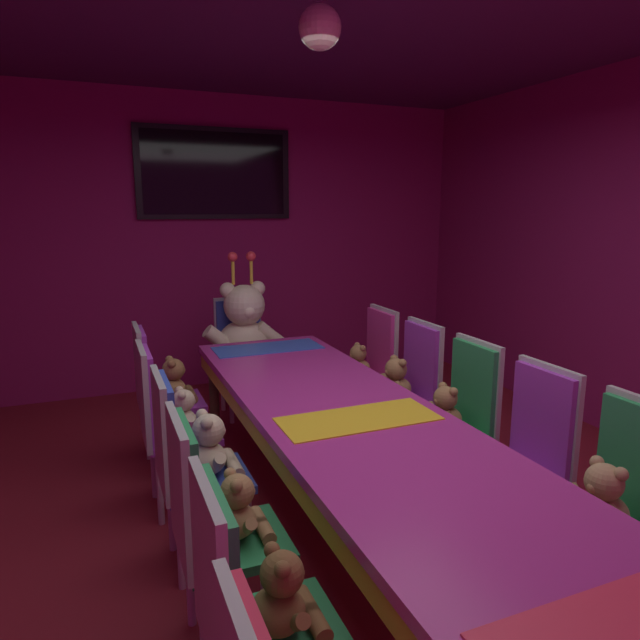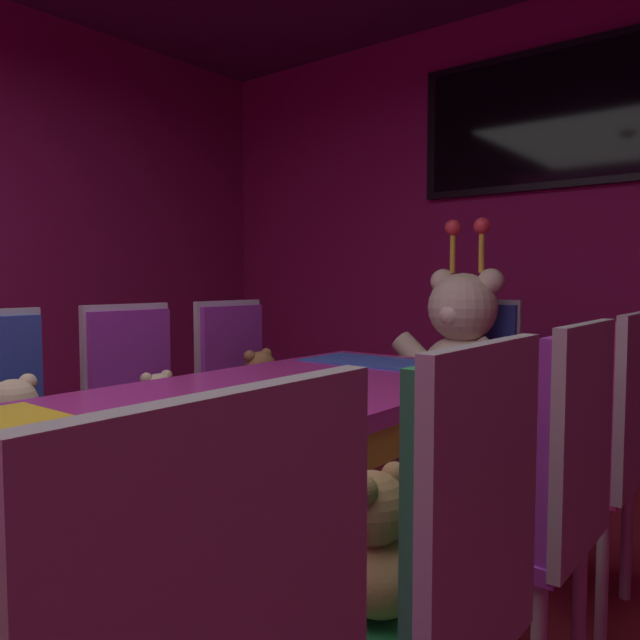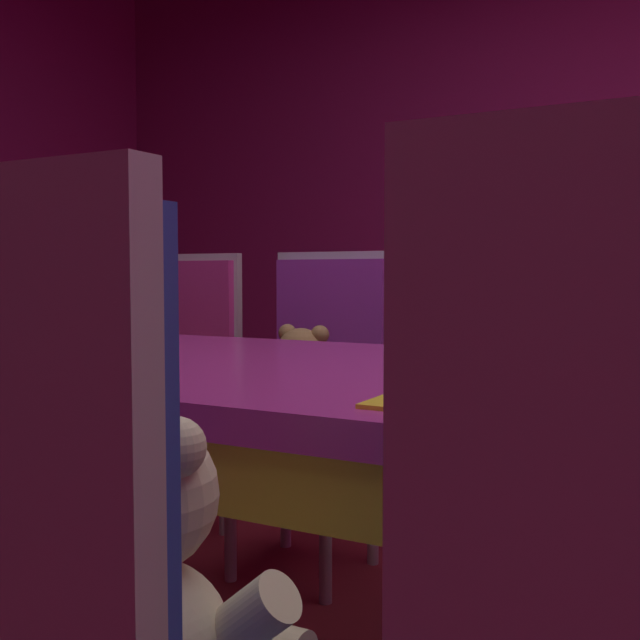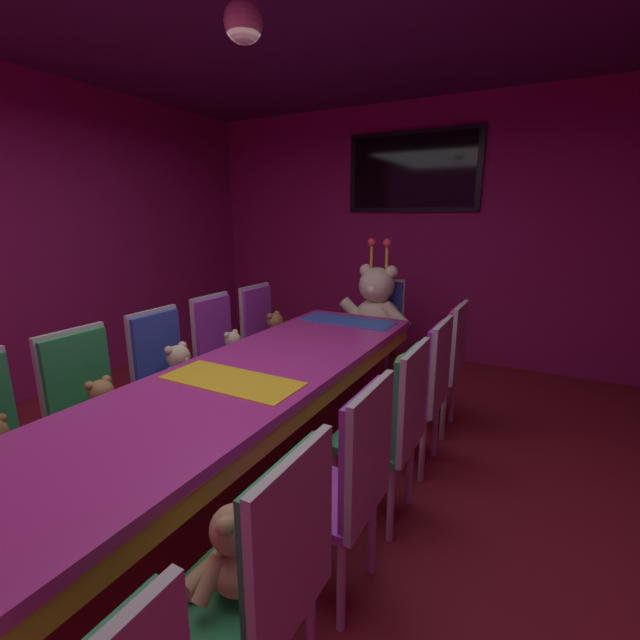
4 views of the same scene
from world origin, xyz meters
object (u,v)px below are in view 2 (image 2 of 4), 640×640
(chair_left_5, at_px, (240,381))
(chair_right_4, at_px, (549,479))
(wall_tv, at_px, (536,120))
(teddy_right_3, at_px, (370,551))
(teddy_right_4, at_px, (492,472))
(teddy_left_3, at_px, (14,433))
(chair_right_3, at_px, (440,564))
(teddy_left_5, at_px, (261,386))
(chair_right_5, at_px, (607,433))
(banquet_table, at_px, (36,475))
(teddy_left_4, at_px, (160,409))
(chair_left_4, at_px, (139,398))
(throne_chair, at_px, (475,375))
(king_teddy_bear, at_px, (461,347))
(teddy_right_5, at_px, (561,434))

(chair_left_5, height_order, chair_right_4, same)
(wall_tv, bearing_deg, teddy_right_3, -76.22)
(teddy_right_3, height_order, teddy_right_4, teddy_right_4)
(teddy_left_3, xyz_separation_m, chair_right_3, (1.50, 0.02, 0.00))
(teddy_left_5, distance_m, chair_right_5, 1.51)
(chair_left_5, bearing_deg, chair_right_5, 0.49)
(chair_right_3, xyz_separation_m, chair_right_4, (0.00, 0.57, 0.00))
(banquet_table, relative_size, wall_tv, 2.42)
(teddy_left_4, relative_size, wall_tv, 0.19)
(teddy_left_5, bearing_deg, wall_tv, 68.30)
(chair_left_4, relative_size, chair_right_3, 1.00)
(teddy_left_4, relative_size, teddy_right_3, 0.93)
(throne_chair, xyz_separation_m, king_teddy_bear, (0.00, -0.17, 0.16))
(king_teddy_bear, bearing_deg, banquet_table, -0.00)
(teddy_right_3, bearing_deg, king_teddy_bear, -69.38)
(teddy_right_5, bearing_deg, wall_tv, -67.60)
(teddy_right_5, height_order, throne_chair, throne_chair)
(throne_chair, bearing_deg, teddy_right_5, 38.56)
(throne_chair, bearing_deg, banquet_table, -0.00)
(chair_left_5, distance_m, king_teddy_bear, 1.10)
(banquet_table, relative_size, teddy_left_4, 12.70)
(chair_left_5, distance_m, chair_right_4, 1.75)
(chair_left_4, distance_m, teddy_right_5, 1.63)
(teddy_left_5, relative_size, chair_right_3, 0.32)
(chair_left_5, bearing_deg, teddy_left_5, 0.00)
(chair_left_4, distance_m, teddy_right_4, 1.53)
(banquet_table, relative_size, teddy_left_3, 10.42)
(teddy_left_3, bearing_deg, teddy_right_4, 23.69)
(banquet_table, relative_size, chair_right_5, 3.56)
(king_teddy_bear, xyz_separation_m, wall_tv, (-0.00, 0.98, 1.30))
(teddy_left_4, relative_size, chair_left_5, 0.28)
(chair_left_4, height_order, teddy_left_4, chair_left_4)
(king_teddy_bear, bearing_deg, teddy_left_3, -19.64)
(chair_right_4, xyz_separation_m, chair_right_5, (-0.00, 0.57, 0.00))
(teddy_left_4, bearing_deg, teddy_left_3, -87.06)
(throne_chair, height_order, wall_tv, wall_tv)
(chair_left_5, xyz_separation_m, king_teddy_bear, (0.82, 0.71, 0.16))
(teddy_left_3, relative_size, teddy_left_5, 1.06)
(teddy_left_3, relative_size, chair_left_4, 0.34)
(chair_left_4, relative_size, teddy_right_5, 3.56)
(chair_left_5, relative_size, chair_right_4, 1.00)
(teddy_left_5, height_order, teddy_right_4, teddy_right_4)
(teddy_right_5, distance_m, throne_chair, 1.11)
(teddy_right_5, bearing_deg, teddy_left_3, 40.67)
(banquet_table, distance_m, king_teddy_bear, 2.13)
(chair_right_5, bearing_deg, throne_chair, -46.14)
(wall_tv, bearing_deg, chair_left_4, -110.36)
(banquet_table, xyz_separation_m, teddy_right_4, (0.69, 0.86, -0.07))
(chair_right_3, relative_size, teddy_right_3, 3.32)
(king_teddy_bear, bearing_deg, chair_left_5, -49.04)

